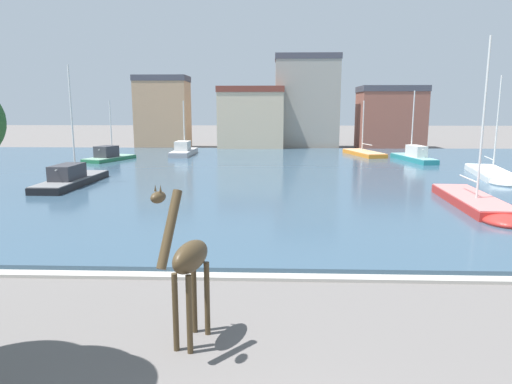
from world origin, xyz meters
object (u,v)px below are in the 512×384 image
object	(u,v)px
giraffe_statue	(188,261)
sailboat_grey	(185,152)
sailboat_white	(493,176)
sailboat_red	(478,205)
sailboat_black	(76,179)
sailboat_orange	(361,154)
sailboat_teal	(411,157)
sailboat_green	(112,157)

from	to	relation	value
giraffe_statue	sailboat_grey	world-z (taller)	sailboat_grey
sailboat_white	sailboat_grey	xyz separation A→B (m)	(-27.82, 17.17, 0.21)
sailboat_red	sailboat_white	xyz separation A→B (m)	(6.18, 11.51, -0.02)
sailboat_black	sailboat_orange	world-z (taller)	sailboat_black
sailboat_red	sailboat_teal	bearing A→B (deg)	82.11
sailboat_red	sailboat_teal	world-z (taller)	sailboat_red
sailboat_green	sailboat_orange	xyz separation A→B (m)	(27.43, 6.73, -0.18)
giraffe_statue	sailboat_white	distance (m)	32.61
giraffe_statue	sailboat_white	bearing A→B (deg)	53.51
sailboat_green	sailboat_grey	distance (m)	8.89
sailboat_black	sailboat_grey	world-z (taller)	sailboat_black
sailboat_black	sailboat_white	world-z (taller)	sailboat_black
sailboat_black	sailboat_teal	world-z (taller)	sailboat_black
sailboat_white	sailboat_grey	distance (m)	32.69
giraffe_statue	sailboat_grey	xyz separation A→B (m)	(-8.45, 43.35, -1.48)
sailboat_grey	sailboat_black	bearing A→B (deg)	-100.30
sailboat_red	sailboat_teal	size ratio (longest dim) A/B	1.08
sailboat_black	sailboat_orange	bearing A→B (deg)	41.79
sailboat_teal	sailboat_orange	bearing A→B (deg)	123.90
sailboat_green	sailboat_teal	size ratio (longest dim) A/B	0.82
sailboat_red	sailboat_green	bearing A→B (deg)	141.17
giraffe_statue	sailboat_black	distance (m)	25.31
sailboat_green	sailboat_white	world-z (taller)	sailboat_white
sailboat_black	sailboat_teal	bearing A→B (deg)	29.15
sailboat_black	sailboat_orange	distance (m)	33.12
sailboat_red	sailboat_orange	distance (m)	29.47
sailboat_white	sailboat_black	bearing A→B (deg)	-172.58
sailboat_red	sailboat_black	bearing A→B (deg)	163.84
sailboat_green	sailboat_orange	bearing A→B (deg)	13.79
sailboat_green	sailboat_orange	distance (m)	28.24
sailboat_green	sailboat_grey	world-z (taller)	sailboat_grey
sailboat_red	sailboat_white	distance (m)	13.07
sailboat_white	sailboat_grey	size ratio (longest dim) A/B	1.19
sailboat_red	sailboat_orange	xyz separation A→B (m)	(-0.81, 29.46, -0.04)
sailboat_red	sailboat_orange	bearing A→B (deg)	91.57
giraffe_statue	sailboat_green	world-z (taller)	sailboat_green
sailboat_red	sailboat_black	size ratio (longest dim) A/B	0.99
sailboat_red	sailboat_black	distance (m)	26.55
sailboat_orange	sailboat_black	bearing A→B (deg)	-138.21
sailboat_orange	giraffe_statue	bearing A→B (deg)	-105.66
sailboat_green	sailboat_black	bearing A→B (deg)	-79.89
giraffe_statue	sailboat_teal	distance (m)	41.51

